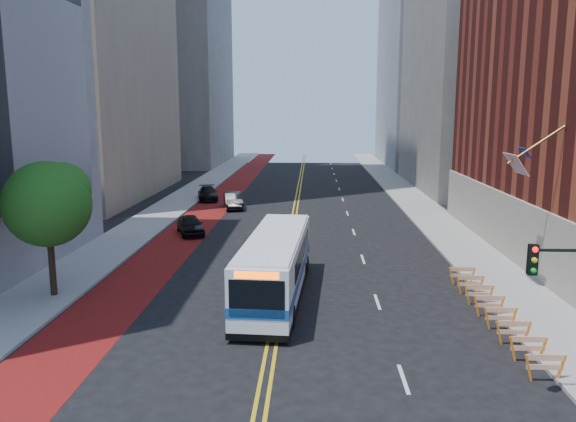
# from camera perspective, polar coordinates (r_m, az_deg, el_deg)

# --- Properties ---
(ground) EXTENTS (160.00, 160.00, 0.00)m
(ground) POSITION_cam_1_polar(r_m,az_deg,el_deg) (22.41, -1.79, -14.15)
(ground) COLOR black
(ground) RESTS_ON ground
(sidewalk_left) EXTENTS (4.00, 140.00, 0.15)m
(sidewalk_left) POSITION_cam_1_polar(r_m,az_deg,el_deg) (52.95, -12.41, -0.01)
(sidewalk_left) COLOR gray
(sidewalk_left) RESTS_ON ground
(sidewalk_right) EXTENTS (4.00, 140.00, 0.15)m
(sidewalk_right) POSITION_cam_1_polar(r_m,az_deg,el_deg) (52.24, 13.96, -0.21)
(sidewalk_right) COLOR gray
(sidewalk_right) RESTS_ON ground
(bus_lane_paint) EXTENTS (3.60, 140.00, 0.01)m
(bus_lane_paint) POSITION_cam_1_polar(r_m,az_deg,el_deg) (52.10, -8.26, -0.12)
(bus_lane_paint) COLOR #600D0E
(bus_lane_paint) RESTS_ON ground
(center_line_inner) EXTENTS (0.14, 140.00, 0.01)m
(center_line_inner) POSITION_cam_1_polar(r_m,az_deg,el_deg) (51.23, 0.48, -0.19)
(center_line_inner) COLOR gold
(center_line_inner) RESTS_ON ground
(center_line_outer) EXTENTS (0.14, 140.00, 0.01)m
(center_line_outer) POSITION_cam_1_polar(r_m,az_deg,el_deg) (51.22, 0.88, -0.19)
(center_line_outer) COLOR gold
(center_line_outer) RESTS_ON ground
(lane_dashes) EXTENTS (0.14, 98.20, 0.01)m
(lane_dashes) POSITION_cam_1_polar(r_m,az_deg,el_deg) (59.17, 5.58, 1.17)
(lane_dashes) COLOR silver
(lane_dashes) RESTS_ON ground
(midrise_right_near) EXTENTS (18.00, 26.00, 40.00)m
(midrise_right_near) POSITION_cam_1_polar(r_m,az_deg,el_deg) (72.45, 20.72, 18.11)
(midrise_right_near) COLOR slate
(midrise_right_near) RESTS_ON ground
(construction_barriers) EXTENTS (1.42, 10.91, 1.00)m
(construction_barriers) POSITION_cam_1_polar(r_m,az_deg,el_deg) (26.53, 20.25, -9.29)
(construction_barriers) COLOR orange
(construction_barriers) RESTS_ON ground
(street_tree) EXTENTS (4.20, 4.20, 6.70)m
(street_tree) POSITION_cam_1_polar(r_m,az_deg,el_deg) (29.66, -23.14, 0.98)
(street_tree) COLOR black
(street_tree) RESTS_ON sidewalk_left
(traffic_signal) EXTENTS (2.21, 0.34, 5.07)m
(traffic_signal) POSITION_cam_1_polar(r_m,az_deg,el_deg) (19.39, 26.49, -7.43)
(traffic_signal) COLOR black
(traffic_signal) RESTS_ON sidewalk_right
(transit_bus) EXTENTS (3.28, 11.85, 3.22)m
(transit_bus) POSITION_cam_1_polar(r_m,az_deg,el_deg) (27.96, -1.24, -5.49)
(transit_bus) COLOR white
(transit_bus) RESTS_ON ground
(car_a) EXTENTS (3.07, 4.52, 1.43)m
(car_a) POSITION_cam_1_polar(r_m,az_deg,el_deg) (42.97, -9.89, -1.40)
(car_a) COLOR black
(car_a) RESTS_ON ground
(car_b) EXTENTS (2.56, 4.84, 1.52)m
(car_b) POSITION_cam_1_polar(r_m,az_deg,el_deg) (53.71, -5.59, 1.06)
(car_b) COLOR black
(car_b) RESTS_ON ground
(car_c) EXTENTS (2.94, 5.07, 1.38)m
(car_c) POSITION_cam_1_polar(r_m,az_deg,el_deg) (59.06, -8.16, 1.77)
(car_c) COLOR black
(car_c) RESTS_ON ground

